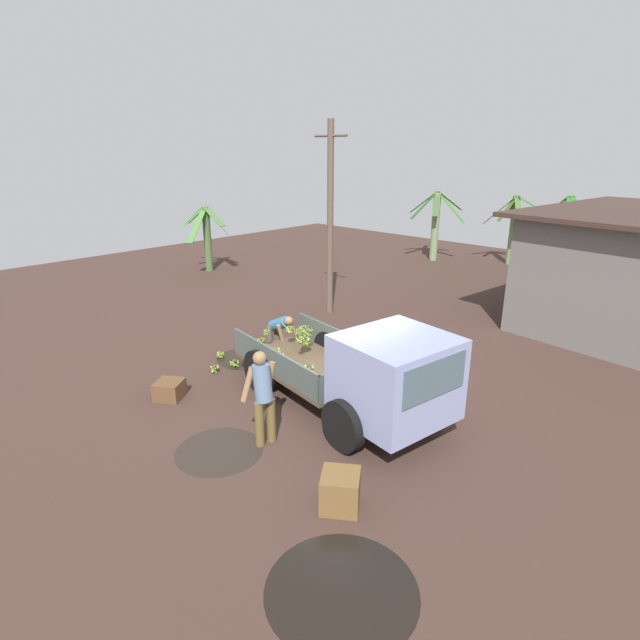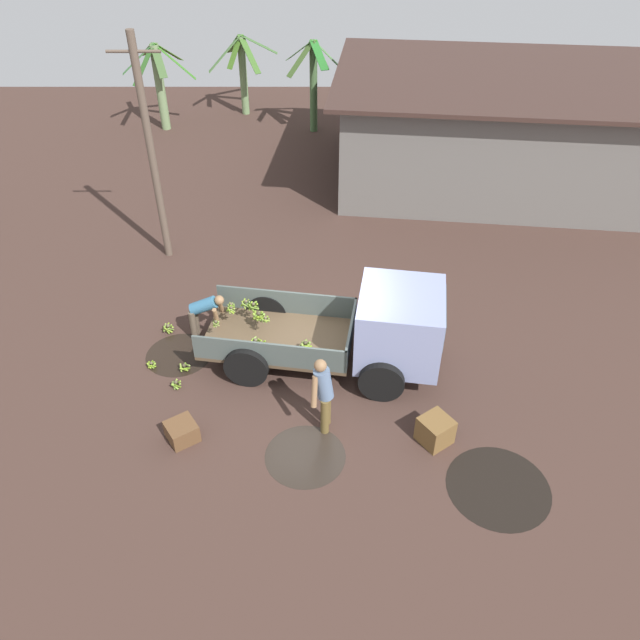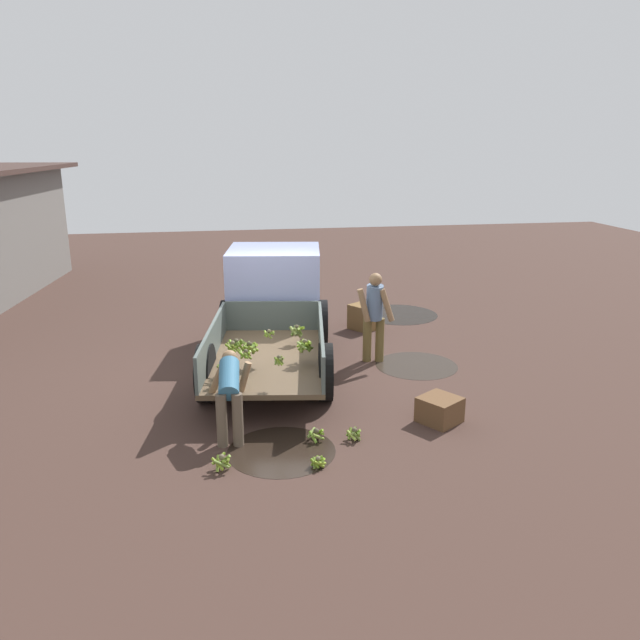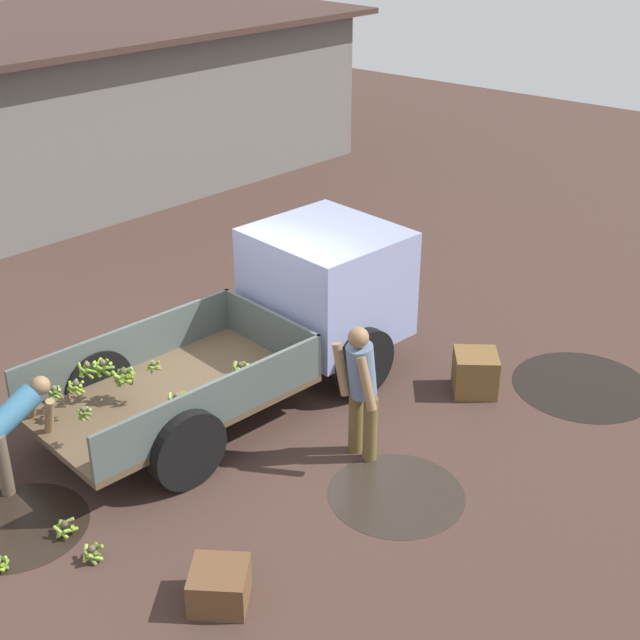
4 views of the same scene
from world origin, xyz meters
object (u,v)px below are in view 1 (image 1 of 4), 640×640
at_px(cargo_truck, 375,376).
at_px(person_worker_loading, 279,330).
at_px(utility_pole, 330,219).
at_px(wooden_crate_0, 170,390).
at_px(banana_bunch_on_ground_3, 261,341).
at_px(banana_bunch_on_ground_2, 235,363).
at_px(banana_bunch_on_ground_1, 220,354).
at_px(banana_bunch_on_ground_0, 215,368).
at_px(person_foreground_visitor, 263,393).
at_px(wooden_crate_1, 340,491).

xyz_separation_m(cargo_truck, person_worker_loading, (-3.66, 0.98, -0.32)).
distance_m(cargo_truck, utility_pole, 7.06).
bearing_deg(wooden_crate_0, banana_bunch_on_ground_3, 105.36).
distance_m(banana_bunch_on_ground_2, banana_bunch_on_ground_3, 1.41).
bearing_deg(banana_bunch_on_ground_1, banana_bunch_on_ground_0, -43.72).
height_order(person_foreground_visitor, banana_bunch_on_ground_1, person_foreground_visitor).
xyz_separation_m(utility_pole, person_worker_loading, (1.52, -3.45, -2.19)).
relative_size(cargo_truck, utility_pole, 0.91).
height_order(banana_bunch_on_ground_1, banana_bunch_on_ground_2, banana_bunch_on_ground_2).
xyz_separation_m(cargo_truck, utility_pole, (-5.17, 4.43, 1.87)).
bearing_deg(wooden_crate_0, person_worker_loading, 89.52).
relative_size(cargo_truck, person_worker_loading, 4.51).
bearing_deg(wooden_crate_0, banana_bunch_on_ground_1, 116.99).
bearing_deg(banana_bunch_on_ground_1, person_worker_loading, 45.34).
xyz_separation_m(person_foreground_visitor, banana_bunch_on_ground_3, (-3.50, 2.85, -0.81)).
relative_size(cargo_truck, wooden_crate_1, 9.46).
bearing_deg(banana_bunch_on_ground_0, utility_pole, 102.48).
distance_m(person_worker_loading, banana_bunch_on_ground_1, 1.58).
distance_m(utility_pole, banana_bunch_on_ground_2, 5.50).
relative_size(wooden_crate_0, wooden_crate_1, 0.97).
bearing_deg(utility_pole, cargo_truck, -40.59).
bearing_deg(utility_pole, person_worker_loading, -66.29).
bearing_deg(cargo_truck, banana_bunch_on_ground_0, -161.70).
bearing_deg(person_worker_loading, banana_bunch_on_ground_1, -130.56).
xyz_separation_m(utility_pole, banana_bunch_on_ground_3, (0.63, -3.30, -2.76)).
relative_size(banana_bunch_on_ground_2, banana_bunch_on_ground_3, 0.90).
bearing_deg(person_foreground_visitor, wooden_crate_1, 179.70).
distance_m(cargo_truck, wooden_crate_1, 2.42).
xyz_separation_m(cargo_truck, wooden_crate_1, (1.02, -2.07, -0.75)).
bearing_deg(banana_bunch_on_ground_3, cargo_truck, -13.92).
bearing_deg(person_worker_loading, banana_bunch_on_ground_2, -101.16).
xyz_separation_m(utility_pole, wooden_crate_1, (6.19, -6.50, -2.62)).
xyz_separation_m(person_worker_loading, wooden_crate_1, (4.68, -3.05, -0.43)).
relative_size(person_worker_loading, banana_bunch_on_ground_3, 4.16).
distance_m(utility_pole, banana_bunch_on_ground_0, 5.91).
bearing_deg(banana_bunch_on_ground_2, banana_bunch_on_ground_0, -98.76).
height_order(cargo_truck, banana_bunch_on_ground_3, cargo_truck).
xyz_separation_m(utility_pole, banana_bunch_on_ground_2, (1.21, -4.59, -2.78)).
height_order(cargo_truck, person_worker_loading, cargo_truck).
distance_m(banana_bunch_on_ground_1, wooden_crate_1, 6.05).
bearing_deg(person_foreground_visitor, person_worker_loading, -36.81).
distance_m(banana_bunch_on_ground_1, banana_bunch_on_ground_2, 0.72).
bearing_deg(banana_bunch_on_ground_0, person_worker_loading, 76.73).
bearing_deg(cargo_truck, banana_bunch_on_ground_1, -170.35).
distance_m(person_foreground_visitor, banana_bunch_on_ground_1, 4.08).
relative_size(person_worker_loading, banana_bunch_on_ground_2, 4.61).
distance_m(person_worker_loading, banana_bunch_on_ground_2, 1.32).
bearing_deg(wooden_crate_0, banana_bunch_on_ground_0, 105.01).
relative_size(person_foreground_visitor, banana_bunch_on_ground_2, 6.82).
height_order(utility_pole, banana_bunch_on_ground_2, utility_pole).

